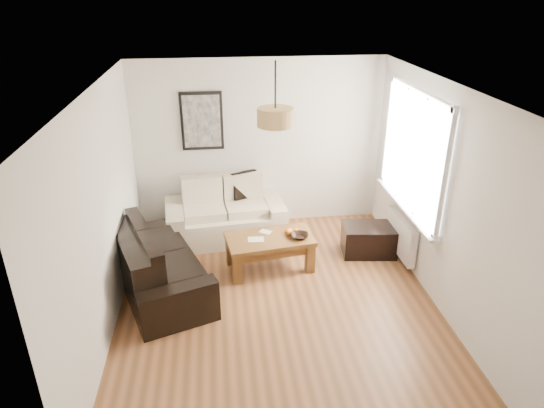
{
  "coord_description": "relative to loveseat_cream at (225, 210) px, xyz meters",
  "views": [
    {
      "loc": [
        -0.64,
        -4.79,
        3.56
      ],
      "look_at": [
        0.0,
        0.6,
        1.05
      ],
      "focal_mm": 31.72,
      "sensor_mm": 36.0,
      "label": 1
    }
  ],
  "objects": [
    {
      "name": "ottoman",
      "position": [
        2.03,
        -0.76,
        -0.22
      ],
      "size": [
        0.8,
        0.56,
        0.43
      ],
      "primitive_type": "cube",
      "rotation": [
        0.0,
        0.0,
        -0.11
      ],
      "color": "black",
      "rests_on": "floor"
    },
    {
      "name": "pendant_shade",
      "position": [
        0.58,
        -1.48,
        1.8
      ],
      "size": [
        0.4,
        0.4,
        0.2
      ],
      "primitive_type": "cylinder",
      "color": "tan",
      "rests_on": "ceiling"
    },
    {
      "name": "sofa_leather",
      "position": [
        -0.85,
        -1.33,
        -0.04
      ],
      "size": [
        1.47,
        2.04,
        0.8
      ],
      "primitive_type": null,
      "rotation": [
        0.0,
        0.0,
        1.92
      ],
      "color": "black",
      "rests_on": "floor"
    },
    {
      "name": "wall_left",
      "position": [
        -1.32,
        -1.78,
        0.87
      ],
      "size": [
        0.04,
        4.5,
        2.6
      ],
      "primitive_type": null,
      "color": "silver",
      "rests_on": "floor"
    },
    {
      "name": "papers",
      "position": [
        0.38,
        -1.02,
        0.03
      ],
      "size": [
        0.22,
        0.16,
        0.01
      ],
      "primitive_type": "cube",
      "rotation": [
        0.0,
        0.0,
        -0.06
      ],
      "color": "silver",
      "rests_on": "coffee_table"
    },
    {
      "name": "cushion_right",
      "position": [
        0.32,
        0.21,
        0.31
      ],
      "size": [
        0.43,
        0.27,
        0.41
      ],
      "primitive_type": "cube",
      "rotation": [
        0.0,
        0.0,
        0.38
      ],
      "color": "black",
      "rests_on": "loveseat_cream"
    },
    {
      "name": "orange_c",
      "position": [
        0.83,
        -0.93,
        0.07
      ],
      "size": [
        0.11,
        0.11,
        0.09
      ],
      "primitive_type": "sphere",
      "rotation": [
        0.0,
        0.0,
        0.23
      ],
      "color": "orange",
      "rests_on": "fruit_bowl"
    },
    {
      "name": "wall_front",
      "position": [
        0.58,
        -4.03,
        0.87
      ],
      "size": [
        3.8,
        0.04,
        2.6
      ],
      "primitive_type": null,
      "color": "silver",
      "rests_on": "floor"
    },
    {
      "name": "orange_b",
      "position": [
        0.94,
        -0.9,
        0.07
      ],
      "size": [
        0.08,
        0.08,
        0.06
      ],
      "primitive_type": "sphere",
      "rotation": [
        0.0,
        0.0,
        -0.27
      ],
      "color": "orange",
      "rests_on": "fruit_bowl"
    },
    {
      "name": "window_bay",
      "position": [
        2.44,
        -0.98,
        1.17
      ],
      "size": [
        0.14,
        1.9,
        1.6
      ],
      "primitive_type": null,
      "color": "white",
      "rests_on": "wall_right"
    },
    {
      "name": "cushion_left",
      "position": [
        -0.22,
        0.21,
        0.29
      ],
      "size": [
        0.39,
        0.2,
        0.37
      ],
      "primitive_type": "cube",
      "rotation": [
        0.0,
        0.0,
        -0.24
      ],
      "color": "black",
      "rests_on": "loveseat_cream"
    },
    {
      "name": "poster",
      "position": [
        -0.27,
        0.44,
        1.27
      ],
      "size": [
        0.62,
        0.04,
        0.87
      ],
      "primitive_type": null,
      "color": "black",
      "rests_on": "wall_back"
    },
    {
      "name": "coffee_table",
      "position": [
        0.57,
        -0.98,
        -0.2
      ],
      "size": [
        1.22,
        0.78,
        0.47
      ],
      "primitive_type": null,
      "rotation": [
        0.0,
        0.0,
        0.15
      ],
      "color": "brown",
      "rests_on": "floor"
    },
    {
      "name": "wall_right",
      "position": [
        2.48,
        -1.78,
        0.87
      ],
      "size": [
        0.04,
        4.5,
        2.6
      ],
      "primitive_type": null,
      "color": "silver",
      "rests_on": "floor"
    },
    {
      "name": "orange_a",
      "position": [
        0.86,
        -0.9,
        0.07
      ],
      "size": [
        0.09,
        0.09,
        0.07
      ],
      "primitive_type": "sphere",
      "rotation": [
        0.0,
        0.0,
        0.31
      ],
      "color": "#E55813",
      "rests_on": "fruit_bowl"
    },
    {
      "name": "ceiling",
      "position": [
        0.58,
        -1.78,
        2.17
      ],
      "size": [
        3.8,
        4.5,
        0.0
      ],
      "primitive_type": null,
      "color": "white",
      "rests_on": "floor"
    },
    {
      "name": "wall_back",
      "position": [
        0.58,
        0.47,
        0.87
      ],
      "size": [
        3.8,
        0.04,
        2.6
      ],
      "primitive_type": null,
      "color": "silver",
      "rests_on": "floor"
    },
    {
      "name": "radiator",
      "position": [
        2.4,
        -0.98,
        -0.05
      ],
      "size": [
        0.1,
        0.9,
        0.52
      ],
      "primitive_type": "cube",
      "color": "white",
      "rests_on": "wall_right"
    },
    {
      "name": "loveseat_cream",
      "position": [
        0.0,
        0.0,
        0.0
      ],
      "size": [
        1.83,
        1.12,
        0.87
      ],
      "primitive_type": null,
      "rotation": [
        0.0,
        0.0,
        0.1
      ],
      "color": "#BEB699",
      "rests_on": "floor"
    },
    {
      "name": "fruit_bowl",
      "position": [
        0.97,
        -1.04,
        0.06
      ],
      "size": [
        0.28,
        0.28,
        0.06
      ],
      "primitive_type": "imported",
      "rotation": [
        0.0,
        0.0,
        -0.2
      ],
      "color": "black",
      "rests_on": "coffee_table"
    },
    {
      "name": "floor",
      "position": [
        0.58,
        -1.78,
        -0.43
      ],
      "size": [
        4.5,
        4.5,
        0.0
      ],
      "primitive_type": "plane",
      "color": "brown",
      "rests_on": "ground"
    }
  ]
}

